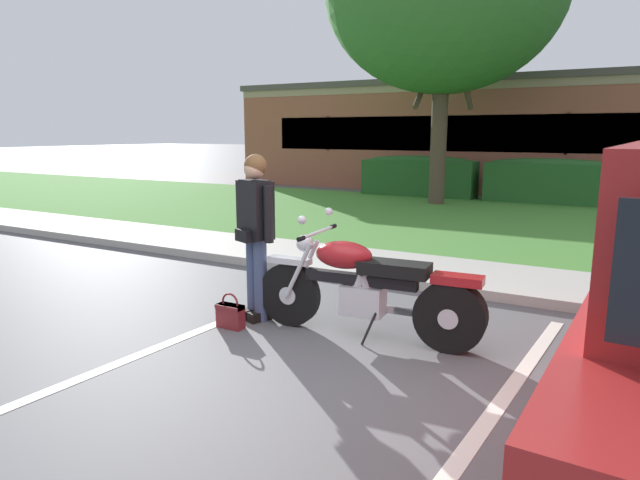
{
  "coord_description": "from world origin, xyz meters",
  "views": [
    {
      "loc": [
        2.05,
        -3.49,
        1.91
      ],
      "look_at": [
        -0.62,
        1.27,
        0.85
      ],
      "focal_mm": 31.04,
      "sensor_mm": 36.0,
      "label": 1
    }
  ],
  "objects_px": {
    "motorcycle": "(374,289)",
    "handbag": "(230,314)",
    "hedge_left": "(419,175)",
    "rider_person": "(255,225)",
    "hedge_center_left": "(548,181)",
    "brick_building": "(583,135)"
  },
  "relations": [
    {
      "from": "motorcycle",
      "to": "hedge_left",
      "type": "height_order",
      "value": "hedge_left"
    },
    {
      "from": "hedge_center_left",
      "to": "brick_building",
      "type": "bearing_deg",
      "value": 88.1
    },
    {
      "from": "handbag",
      "to": "hedge_left",
      "type": "distance_m",
      "value": 11.96
    },
    {
      "from": "motorcycle",
      "to": "rider_person",
      "type": "relative_size",
      "value": 1.32
    },
    {
      "from": "rider_person",
      "to": "brick_building",
      "type": "bearing_deg",
      "value": 85.07
    },
    {
      "from": "motorcycle",
      "to": "handbag",
      "type": "height_order",
      "value": "motorcycle"
    },
    {
      "from": "hedge_left",
      "to": "hedge_center_left",
      "type": "height_order",
      "value": "same"
    },
    {
      "from": "handbag",
      "to": "hedge_left",
      "type": "relative_size",
      "value": 0.11
    },
    {
      "from": "rider_person",
      "to": "hedge_center_left",
      "type": "height_order",
      "value": "rider_person"
    },
    {
      "from": "handbag",
      "to": "motorcycle",
      "type": "bearing_deg",
      "value": 17.81
    },
    {
      "from": "rider_person",
      "to": "handbag",
      "type": "distance_m",
      "value": 0.92
    },
    {
      "from": "motorcycle",
      "to": "brick_building",
      "type": "xyz_separation_m",
      "value": [
        0.31,
        18.43,
        1.33
      ]
    },
    {
      "from": "rider_person",
      "to": "brick_building",
      "type": "height_order",
      "value": "brick_building"
    },
    {
      "from": "motorcycle",
      "to": "hedge_center_left",
      "type": "xyz_separation_m",
      "value": [
        0.07,
        11.31,
        0.17
      ]
    },
    {
      "from": "motorcycle",
      "to": "brick_building",
      "type": "bearing_deg",
      "value": 89.03
    },
    {
      "from": "hedge_left",
      "to": "brick_building",
      "type": "xyz_separation_m",
      "value": [
        3.85,
        7.12,
        1.16
      ]
    },
    {
      "from": "hedge_center_left",
      "to": "motorcycle",
      "type": "bearing_deg",
      "value": -90.38
    },
    {
      "from": "motorcycle",
      "to": "rider_person",
      "type": "xyz_separation_m",
      "value": [
        -1.29,
        -0.08,
        0.51
      ]
    },
    {
      "from": "handbag",
      "to": "brick_building",
      "type": "relative_size",
      "value": 0.02
    },
    {
      "from": "motorcycle",
      "to": "handbag",
      "type": "bearing_deg",
      "value": -162.19
    },
    {
      "from": "motorcycle",
      "to": "handbag",
      "type": "relative_size",
      "value": 6.23
    },
    {
      "from": "rider_person",
      "to": "hedge_left",
      "type": "xyz_separation_m",
      "value": [
        -2.26,
        11.39,
        -0.34
      ]
    }
  ]
}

